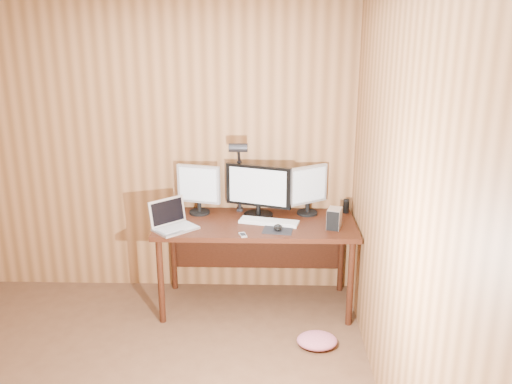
{
  "coord_description": "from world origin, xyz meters",
  "views": [
    {
      "loc": [
        1.04,
        -2.47,
        2.28
      ],
      "look_at": [
        0.93,
        1.58,
        1.02
      ],
      "focal_mm": 38.0,
      "sensor_mm": 36.0,
      "label": 1
    }
  ],
  "objects_px": {
    "monitor_left": "(199,188)",
    "monitor_right": "(308,189)",
    "monitor_center": "(258,190)",
    "speaker": "(346,206)",
    "mouse": "(278,228)",
    "laptop": "(172,221)",
    "desk_lamp": "(239,167)",
    "keyboard": "(269,222)",
    "desk": "(256,233)",
    "hard_drive": "(334,218)",
    "phone": "(243,235)"
  },
  "relations": [
    {
      "from": "mouse",
      "to": "phone",
      "type": "distance_m",
      "value": 0.29
    },
    {
      "from": "desk",
      "to": "monitor_center",
      "type": "distance_m",
      "value": 0.35
    },
    {
      "from": "monitor_center",
      "to": "mouse",
      "type": "xyz_separation_m",
      "value": [
        0.16,
        -0.32,
        -0.2
      ]
    },
    {
      "from": "laptop",
      "to": "mouse",
      "type": "xyz_separation_m",
      "value": [
        0.83,
        -0.02,
        -0.03
      ]
    },
    {
      "from": "desk",
      "to": "laptop",
      "type": "height_order",
      "value": "laptop"
    },
    {
      "from": "monitor_right",
      "to": "mouse",
      "type": "bearing_deg",
      "value": -155.64
    },
    {
      "from": "speaker",
      "to": "laptop",
      "type": "bearing_deg",
      "value": -164.05
    },
    {
      "from": "speaker",
      "to": "desk",
      "type": "bearing_deg",
      "value": -167.04
    },
    {
      "from": "monitor_center",
      "to": "speaker",
      "type": "distance_m",
      "value": 0.77
    },
    {
      "from": "monitor_left",
      "to": "keyboard",
      "type": "xyz_separation_m",
      "value": [
        0.59,
        -0.22,
        -0.21
      ]
    },
    {
      "from": "mouse",
      "to": "speaker",
      "type": "height_order",
      "value": "speaker"
    },
    {
      "from": "monitor_center",
      "to": "mouse",
      "type": "distance_m",
      "value": 0.41
    },
    {
      "from": "laptop",
      "to": "phone",
      "type": "bearing_deg",
      "value": -57.33
    },
    {
      "from": "phone",
      "to": "speaker",
      "type": "bearing_deg",
      "value": 14.67
    },
    {
      "from": "monitor_center",
      "to": "monitor_right",
      "type": "xyz_separation_m",
      "value": [
        0.41,
        0.07,
        -0.0
      ]
    },
    {
      "from": "mouse",
      "to": "speaker",
      "type": "distance_m",
      "value": 0.72
    },
    {
      "from": "monitor_left",
      "to": "hard_drive",
      "type": "relative_size",
      "value": 2.51
    },
    {
      "from": "desk",
      "to": "speaker",
      "type": "height_order",
      "value": "speaker"
    },
    {
      "from": "monitor_center",
      "to": "monitor_left",
      "type": "distance_m",
      "value": 0.5
    },
    {
      "from": "desk",
      "to": "laptop",
      "type": "xyz_separation_m",
      "value": [
        -0.65,
        -0.23,
        0.18
      ]
    },
    {
      "from": "monitor_left",
      "to": "monitor_right",
      "type": "distance_m",
      "value": 0.91
    },
    {
      "from": "monitor_center",
      "to": "keyboard",
      "type": "bearing_deg",
      "value": -41.92
    },
    {
      "from": "monitor_center",
      "to": "monitor_left",
      "type": "height_order",
      "value": "monitor_center"
    },
    {
      "from": "monitor_left",
      "to": "laptop",
      "type": "bearing_deg",
      "value": -101.17
    },
    {
      "from": "desk_lamp",
      "to": "keyboard",
      "type": "bearing_deg",
      "value": -58.8
    },
    {
      "from": "monitor_center",
      "to": "keyboard",
      "type": "height_order",
      "value": "monitor_center"
    },
    {
      "from": "laptop",
      "to": "keyboard",
      "type": "bearing_deg",
      "value": -32.9
    },
    {
      "from": "laptop",
      "to": "speaker",
      "type": "height_order",
      "value": "laptop"
    },
    {
      "from": "laptop",
      "to": "monitor_right",
      "type": "bearing_deg",
      "value": -24.65
    },
    {
      "from": "monitor_left",
      "to": "desk_lamp",
      "type": "distance_m",
      "value": 0.38
    },
    {
      "from": "laptop",
      "to": "phone",
      "type": "distance_m",
      "value": 0.58
    },
    {
      "from": "monitor_center",
      "to": "speaker",
      "type": "relative_size",
      "value": 4.52
    },
    {
      "from": "desk",
      "to": "keyboard",
      "type": "height_order",
      "value": "keyboard"
    },
    {
      "from": "monitor_left",
      "to": "laptop",
      "type": "height_order",
      "value": "monitor_left"
    },
    {
      "from": "desk",
      "to": "keyboard",
      "type": "relative_size",
      "value": 3.23
    },
    {
      "from": "desk",
      "to": "desk_lamp",
      "type": "distance_m",
      "value": 0.56
    },
    {
      "from": "desk",
      "to": "desk_lamp",
      "type": "xyz_separation_m",
      "value": [
        -0.15,
        0.13,
        0.53
      ]
    },
    {
      "from": "desk",
      "to": "monitor_left",
      "type": "xyz_separation_m",
      "value": [
        -0.48,
        0.13,
        0.35
      ]
    },
    {
      "from": "monitor_right",
      "to": "desk_lamp",
      "type": "bearing_deg",
      "value": 147.94
    },
    {
      "from": "monitor_left",
      "to": "hard_drive",
      "type": "height_order",
      "value": "monitor_left"
    },
    {
      "from": "monitor_left",
      "to": "speaker",
      "type": "relative_size",
      "value": 3.5
    },
    {
      "from": "monitor_right",
      "to": "speaker",
      "type": "height_order",
      "value": "monitor_right"
    },
    {
      "from": "desk",
      "to": "monitor_center",
      "type": "relative_size",
      "value": 2.97
    },
    {
      "from": "mouse",
      "to": "keyboard",
      "type": "bearing_deg",
      "value": 106.69
    },
    {
      "from": "laptop",
      "to": "desk_lamp",
      "type": "distance_m",
      "value": 0.71
    },
    {
      "from": "monitor_left",
      "to": "desk_lamp",
      "type": "relative_size",
      "value": 0.63
    },
    {
      "from": "mouse",
      "to": "hard_drive",
      "type": "bearing_deg",
      "value": 1.56
    },
    {
      "from": "monitor_left",
      "to": "monitor_right",
      "type": "xyz_separation_m",
      "value": [
        0.91,
        0.01,
        -0.0
      ]
    },
    {
      "from": "keyboard",
      "to": "phone",
      "type": "xyz_separation_m",
      "value": [
        -0.2,
        -0.28,
        -0.01
      ]
    },
    {
      "from": "keyboard",
      "to": "speaker",
      "type": "xyz_separation_m",
      "value": [
        0.65,
        0.26,
        0.05
      ]
    }
  ]
}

